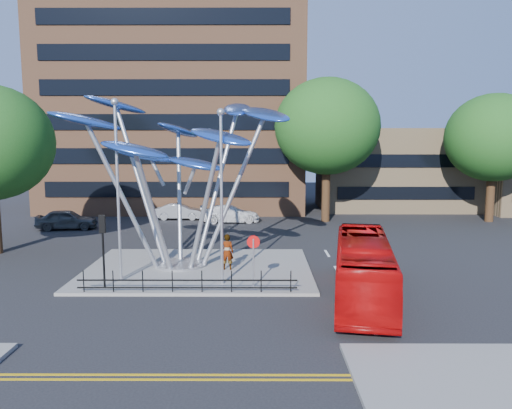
{
  "coord_description": "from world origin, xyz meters",
  "views": [
    {
      "loc": [
        2.2,
        -20.2,
        7.09
      ],
      "look_at": [
        2.12,
        4.0,
        3.86
      ],
      "focal_mm": 35.0,
      "sensor_mm": 36.0,
      "label": 1
    }
  ],
  "objects_px": {
    "leaf_sculpture": "(178,142)",
    "street_lamp_right": "(221,181)",
    "parked_car_right": "(230,214)",
    "tree_right": "(327,127)",
    "traffic_light_island": "(103,235)",
    "tree_far": "(494,138)",
    "red_bus": "(363,268)",
    "pedestrian": "(227,252)",
    "parked_car_left": "(67,219)",
    "parked_car_mid": "(180,212)",
    "street_lamp_left": "(117,175)",
    "no_entry_sign_island": "(253,252)"
  },
  "relations": [
    {
      "from": "no_entry_sign_island",
      "to": "parked_car_right",
      "type": "xyz_separation_m",
      "value": [
        -2.16,
        19.0,
        -1.09
      ]
    },
    {
      "from": "tree_right",
      "to": "parked_car_left",
      "type": "distance_m",
      "value": 22.3
    },
    {
      "from": "no_entry_sign_island",
      "to": "parked_car_left",
      "type": "bearing_deg",
      "value": 133.26
    },
    {
      "from": "tree_far",
      "to": "pedestrian",
      "type": "relative_size",
      "value": 5.64
    },
    {
      "from": "parked_car_right",
      "to": "traffic_light_island",
      "type": "bearing_deg",
      "value": 160.29
    },
    {
      "from": "leaf_sculpture",
      "to": "street_lamp_right",
      "type": "relative_size",
      "value": 1.53
    },
    {
      "from": "tree_far",
      "to": "parked_car_right",
      "type": "distance_m",
      "value": 23.07
    },
    {
      "from": "tree_far",
      "to": "parked_car_right",
      "type": "relative_size",
      "value": 2.16
    },
    {
      "from": "tree_right",
      "to": "traffic_light_island",
      "type": "distance_m",
      "value": 24.06
    },
    {
      "from": "street_lamp_right",
      "to": "parked_car_left",
      "type": "bearing_deg",
      "value": 131.09
    },
    {
      "from": "leaf_sculpture",
      "to": "street_lamp_right",
      "type": "distance_m",
      "value": 4.83
    },
    {
      "from": "street_lamp_left",
      "to": "parked_car_right",
      "type": "xyz_separation_m",
      "value": [
        4.34,
        18.02,
        -4.63
      ]
    },
    {
      "from": "leaf_sculpture",
      "to": "parked_car_right",
      "type": "height_order",
      "value": "leaf_sculpture"
    },
    {
      "from": "tree_right",
      "to": "street_lamp_right",
      "type": "relative_size",
      "value": 1.46
    },
    {
      "from": "parked_car_mid",
      "to": "parked_car_right",
      "type": "distance_m",
      "value": 4.74
    },
    {
      "from": "tree_right",
      "to": "tree_far",
      "type": "height_order",
      "value": "tree_right"
    },
    {
      "from": "street_lamp_left",
      "to": "street_lamp_right",
      "type": "distance_m",
      "value": 5.03
    },
    {
      "from": "pedestrian",
      "to": "parked_car_left",
      "type": "xyz_separation_m",
      "value": [
        -13.32,
        12.55,
        -0.32
      ]
    },
    {
      "from": "leaf_sculpture",
      "to": "pedestrian",
      "type": "xyz_separation_m",
      "value": [
        2.64,
        -1.05,
        -5.76
      ]
    },
    {
      "from": "parked_car_right",
      "to": "tree_right",
      "type": "bearing_deg",
      "value": -92.05
    },
    {
      "from": "leaf_sculpture",
      "to": "red_bus",
      "type": "distance_m",
      "value": 11.8
    },
    {
      "from": "parked_car_left",
      "to": "street_lamp_left",
      "type": "bearing_deg",
      "value": -159.38
    },
    {
      "from": "street_lamp_left",
      "to": "pedestrian",
      "type": "xyz_separation_m",
      "value": [
        5.07,
        2.13,
        -4.25
      ]
    },
    {
      "from": "street_lamp_left",
      "to": "tree_far",
      "type": "bearing_deg",
      "value": 34.92
    },
    {
      "from": "no_entry_sign_island",
      "to": "pedestrian",
      "type": "relative_size",
      "value": 1.28
    },
    {
      "from": "tree_far",
      "to": "parked_car_mid",
      "type": "relative_size",
      "value": 2.59
    },
    {
      "from": "no_entry_sign_island",
      "to": "pedestrian",
      "type": "xyz_separation_m",
      "value": [
        -1.43,
        3.12,
        -0.71
      ]
    },
    {
      "from": "tree_far",
      "to": "street_lamp_left",
      "type": "height_order",
      "value": "tree_far"
    },
    {
      "from": "leaf_sculpture",
      "to": "parked_car_right",
      "type": "xyz_separation_m",
      "value": [
        1.91,
        14.84,
        -6.15
      ]
    },
    {
      "from": "parked_car_mid",
      "to": "parked_car_left",
      "type": "bearing_deg",
      "value": 120.59
    },
    {
      "from": "street_lamp_right",
      "to": "pedestrian",
      "type": "bearing_deg",
      "value": 88.41
    },
    {
      "from": "red_bus",
      "to": "pedestrian",
      "type": "xyz_separation_m",
      "value": [
        -6.31,
        4.33,
        -0.27
      ]
    },
    {
      "from": "street_lamp_right",
      "to": "no_entry_sign_island",
      "type": "distance_m",
      "value": 3.64
    },
    {
      "from": "street_lamp_left",
      "to": "tree_right",
      "type": "bearing_deg",
      "value": 55.95
    },
    {
      "from": "tree_far",
      "to": "parked_car_left",
      "type": "relative_size",
      "value": 2.35
    },
    {
      "from": "no_entry_sign_island",
      "to": "parked_car_left",
      "type": "relative_size",
      "value": 0.53
    },
    {
      "from": "leaf_sculpture",
      "to": "parked_car_left",
      "type": "height_order",
      "value": "leaf_sculpture"
    },
    {
      "from": "parked_car_mid",
      "to": "no_entry_sign_island",
      "type": "bearing_deg",
      "value": -162.2
    },
    {
      "from": "traffic_light_island",
      "to": "red_bus",
      "type": "distance_m",
      "value": 12.01
    },
    {
      "from": "tree_right",
      "to": "parked_car_left",
      "type": "xyz_separation_m",
      "value": [
        -20.74,
        -3.82,
        -7.25
      ]
    },
    {
      "from": "street_lamp_right",
      "to": "traffic_light_island",
      "type": "height_order",
      "value": "street_lamp_right"
    },
    {
      "from": "tree_far",
      "to": "street_lamp_left",
      "type": "distance_m",
      "value": 32.37
    },
    {
      "from": "tree_right",
      "to": "street_lamp_right",
      "type": "height_order",
      "value": "tree_right"
    },
    {
      "from": "leaf_sculpture",
      "to": "parked_car_mid",
      "type": "xyz_separation_m",
      "value": [
        -2.59,
        16.32,
        -6.18
      ]
    },
    {
      "from": "parked_car_mid",
      "to": "tree_far",
      "type": "bearing_deg",
      "value": -92.36
    },
    {
      "from": "parked_car_right",
      "to": "street_lamp_left",
      "type": "bearing_deg",
      "value": 161.02
    },
    {
      "from": "tree_far",
      "to": "street_lamp_right",
      "type": "distance_m",
      "value": 28.76
    },
    {
      "from": "tree_far",
      "to": "leaf_sculpture",
      "type": "bearing_deg",
      "value": -147.52
    },
    {
      "from": "parked_car_mid",
      "to": "parked_car_right",
      "type": "bearing_deg",
      "value": -108.45
    },
    {
      "from": "tree_far",
      "to": "red_bus",
      "type": "height_order",
      "value": "tree_far"
    }
  ]
}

